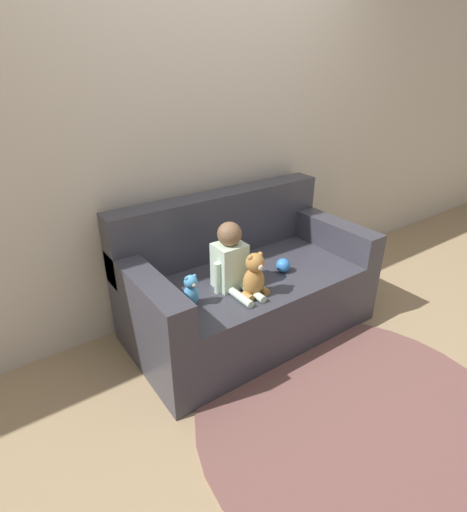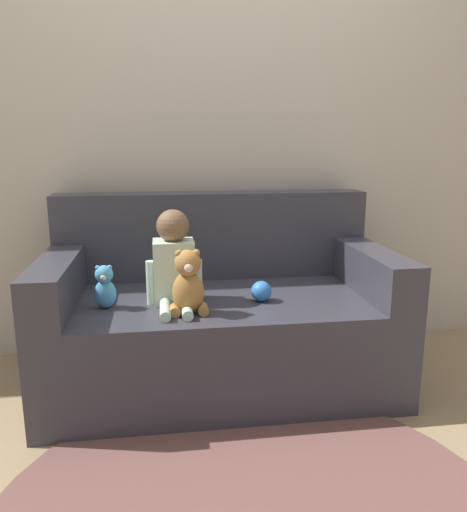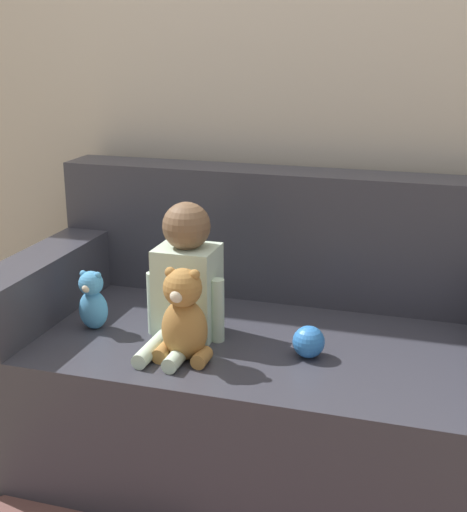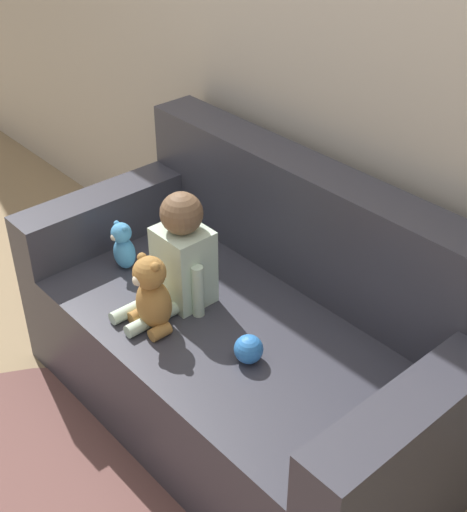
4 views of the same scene
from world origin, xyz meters
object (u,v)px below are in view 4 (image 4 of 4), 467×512
toy_ball (249,349)px  teddy_bear_brown (152,295)px  person_baby (180,257)px  plush_toy_side (123,246)px  couch (253,340)px

toy_ball → teddy_bear_brown: bearing=-160.0°
person_baby → teddy_bear_brown: (0.05, -0.16, -0.05)m
plush_toy_side → toy_ball: plush_toy_side is taller
couch → plush_toy_side: couch is taller
plush_toy_side → couch: bearing=19.5°
person_baby → plush_toy_side: person_baby is taller
toy_ball → plush_toy_side: bearing=179.9°
teddy_bear_brown → toy_ball: (0.33, 0.12, -0.08)m
person_baby → toy_ball: bearing=-5.8°
teddy_bear_brown → couch: bearing=61.9°
person_baby → plush_toy_side: bearing=-172.6°
couch → teddy_bear_brown: (-0.16, -0.30, 0.26)m
teddy_bear_brown → plush_toy_side: teddy_bear_brown is taller
couch → teddy_bear_brown: bearing=-118.1°
teddy_bear_brown → plush_toy_side: bearing=160.8°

